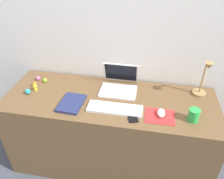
{
  "coord_description": "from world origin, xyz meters",
  "views": [
    {
      "loc": [
        0.28,
        -1.4,
        1.8
      ],
      "look_at": [
        0.02,
        0.0,
        0.83
      ],
      "focal_mm": 35.6,
      "sensor_mm": 36.0,
      "label": 1
    }
  ],
  "objects": [
    {
      "name": "mouse",
      "position": [
        0.41,
        -0.13,
        0.76
      ],
      "size": [
        0.06,
        0.1,
        0.03
      ],
      "primitive_type": "ellipsoid",
      "color": "white",
      "rests_on": "mousepad"
    },
    {
      "name": "desk_lamp",
      "position": [
        0.71,
        0.17,
        0.89
      ],
      "size": [
        0.11,
        0.16,
        0.33
      ],
      "color": "#A5844C",
      "rests_on": "desk"
    },
    {
      "name": "mousepad",
      "position": [
        0.4,
        -0.15,
        0.74
      ],
      "size": [
        0.21,
        0.17,
        0.0
      ],
      "primitive_type": "cube",
      "color": "red",
      "rests_on": "desk"
    },
    {
      "name": "cell_phone",
      "position": [
        0.2,
        -0.18,
        0.74
      ],
      "size": [
        0.1,
        0.14,
        0.01
      ],
      "primitive_type": "cube",
      "rotation": [
        0.0,
        0.0,
        0.3
      ],
      "color": "black",
      "rests_on": "desk"
    },
    {
      "name": "toy_figurine_orange",
      "position": [
        -0.66,
        0.05,
        0.77
      ],
      "size": [
        0.03,
        0.03,
        0.05
      ],
      "color": "orange",
      "rests_on": "desk"
    },
    {
      "name": "coffee_mug",
      "position": [
        0.62,
        -0.14,
        0.79
      ],
      "size": [
        0.08,
        0.08,
        0.09
      ],
      "primitive_type": "cylinder",
      "color": "green",
      "rests_on": "desk"
    },
    {
      "name": "laptop",
      "position": [
        0.05,
        0.16,
        0.79
      ],
      "size": [
        0.3,
        0.28,
        0.21
      ],
      "color": "white",
      "rests_on": "desk"
    },
    {
      "name": "toy_figurine_cyan",
      "position": [
        -0.67,
        -0.06,
        0.76
      ],
      "size": [
        0.04,
        0.04,
        0.05
      ],
      "primitive_type": "ellipsoid",
      "color": "#28B7CC",
      "rests_on": "desk"
    },
    {
      "name": "keyboard",
      "position": [
        0.07,
        -0.13,
        0.75
      ],
      "size": [
        0.41,
        0.13,
        0.02
      ],
      "primitive_type": "cube",
      "color": "white",
      "rests_on": "desk"
    },
    {
      "name": "toy_figurine_pink",
      "position": [
        -0.69,
        0.16,
        0.76
      ],
      "size": [
        0.04,
        0.04,
        0.04
      ],
      "primitive_type": "ellipsoid",
      "color": "pink",
      "rests_on": "desk"
    },
    {
      "name": "desk",
      "position": [
        0.0,
        0.0,
        0.37
      ],
      "size": [
        1.7,
        0.62,
        0.74
      ],
      "primitive_type": "cube",
      "color": "brown",
      "rests_on": "ground_plane"
    },
    {
      "name": "ground_plane",
      "position": [
        0.0,
        0.0,
        0.0
      ],
      "size": [
        6.0,
        6.0,
        0.0
      ],
      "primitive_type": "plane",
      "color": "#474C56"
    },
    {
      "name": "back_wall",
      "position": [
        0.0,
        0.35,
        0.74
      ],
      "size": [
        2.9,
        0.05,
        1.47
      ],
      "primitive_type": "cube",
      "color": "silver",
      "rests_on": "ground_plane"
    },
    {
      "name": "notebook_pad",
      "position": [
        -0.27,
        -0.12,
        0.75
      ],
      "size": [
        0.18,
        0.25,
        0.02
      ],
      "primitive_type": "cube",
      "rotation": [
        0.0,
        0.0,
        -0.05
      ],
      "color": "navy",
      "rests_on": "desk"
    },
    {
      "name": "toy_figurine_yellow",
      "position": [
        -0.63,
        -0.0,
        0.77
      ],
      "size": [
        0.03,
        0.03,
        0.06
      ],
      "color": "yellow",
      "rests_on": "desk"
    },
    {
      "name": "toy_figurine_lime",
      "position": [
        -0.61,
        0.14,
        0.76
      ],
      "size": [
        0.03,
        0.03,
        0.04
      ],
      "primitive_type": "ellipsoid",
      "color": "#8CDB33",
      "rests_on": "desk"
    }
  ]
}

